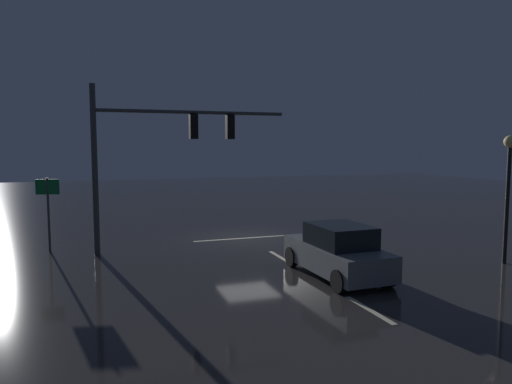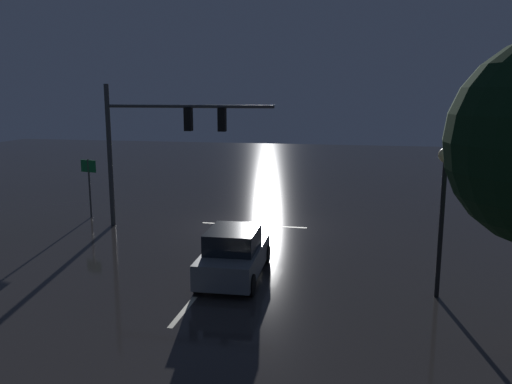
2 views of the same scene
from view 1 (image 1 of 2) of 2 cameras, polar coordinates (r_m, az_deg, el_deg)
ground_plane at (r=21.64m, az=-1.00°, el=-5.57°), size 80.00×80.00×0.00m
traffic_signal_assembly at (r=19.18m, az=-11.46°, el=5.97°), size 7.76×0.47×6.52m
lane_dash_far at (r=17.97m, az=3.02°, el=-7.89°), size 0.16×2.20×0.01m
lane_dash_mid at (r=12.84m, az=13.48°, el=-13.60°), size 0.16×2.20×0.01m
stop_bar at (r=21.66m, az=-1.01°, el=-5.55°), size 5.00×0.16×0.01m
car_approaching at (r=15.53m, az=9.77°, el=-7.11°), size 2.01×4.41×1.70m
street_lamp_left_kerb at (r=18.83m, az=28.16°, el=2.02°), size 0.44×0.44×4.56m
route_sign at (r=20.37m, az=-23.79°, el=-0.75°), size 0.89×0.28×2.93m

